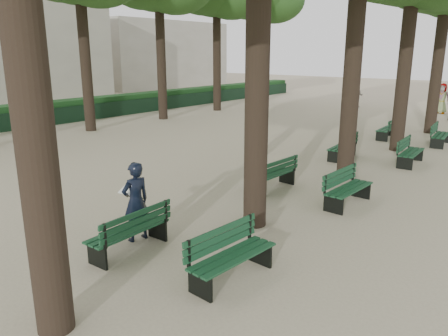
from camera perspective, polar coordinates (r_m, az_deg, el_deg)
The scene contains 15 objects.
ground at distance 9.18m, azimuth -15.04°, elevation -10.47°, with size 120.00×120.00×0.00m, color tan.
bench_left_0 at distance 8.96m, azimuth -12.27°, elevation -9.05°, with size 0.64×1.82×0.92m.
bench_left_1 at distance 12.65m, azimuth 6.25°, elevation -1.60°, with size 0.65×1.83×0.92m.
bench_left_2 at distance 16.81m, azimuth 15.16°, elevation 2.13°, with size 0.71×1.84×0.92m.
bench_left_3 at distance 21.31m, azimuth 20.52°, elevation 4.34°, with size 0.65×1.82×0.92m.
bench_right_0 at distance 7.77m, azimuth 1.10°, elevation -12.58°, with size 0.70×1.84×0.92m.
bench_right_1 at distance 11.76m, azimuth 15.90°, elevation -3.41°, with size 0.66×1.83×0.92m.
bench_right_2 at distance 16.67m, azimuth 23.17°, elevation 1.32°, with size 0.67×1.83×0.92m.
bench_right_3 at distance 20.62m, azimuth 26.38°, elevation 3.40°, with size 0.73×1.84×0.92m.
man_with_map at distance 9.27m, azimuth -11.45°, elevation -4.33°, with size 0.65×0.72×1.70m.
pedestrian_a at distance 32.89m, azimuth 16.99°, elevation 9.03°, with size 0.78×0.32×1.60m, color #262628.
pedestrian_d at distance 31.32m, azimuth 26.56°, elevation 8.13°, with size 0.94×0.38×1.92m, color #262628.
fence at distance 27.14m, azimuth -15.47°, elevation 7.25°, with size 0.08×42.00×0.90m, color black.
hedge at distance 27.69m, azimuth -16.35°, elevation 7.64°, with size 1.20×42.00×1.20m, color #153E19.
building_far at distance 52.87m, azimuth -10.53°, elevation 14.38°, with size 12.00×16.00×7.00m, color #B7B2A3.
Camera 1 is at (6.82, -4.77, 3.87)m, focal length 35.00 mm.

